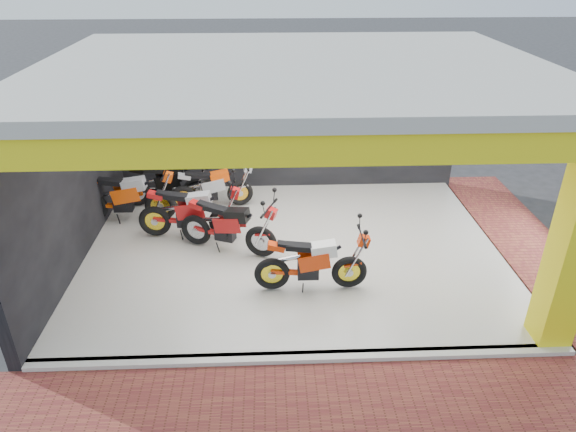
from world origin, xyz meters
The scene contains 17 objects.
ground centered at (0.00, 0.00, 0.00)m, with size 80.00×80.00×0.00m, color #2D2D30.
showroom_floor centered at (0.00, 2.00, 0.05)m, with size 8.00×6.00×0.10m, color white.
showroom_ceiling centered at (0.00, 2.00, 3.60)m, with size 8.40×6.40×0.20m, color beige.
back_wall centered at (0.00, 5.10, 1.75)m, with size 8.20×0.20×3.50m, color black.
left_wall centered at (-4.10, 2.00, 1.75)m, with size 0.20×6.20×3.50m, color black.
corner_column centered at (3.75, -0.75, 1.75)m, with size 0.50×0.50×3.50m, color #FFEE15.
header_beam_front centered at (0.00, -1.00, 3.30)m, with size 8.40×0.30×0.40m, color #FFEE15.
header_beam_right centered at (4.00, 2.00, 3.30)m, with size 0.30×6.40×0.40m, color #FFEE15.
floor_kerb centered at (0.00, -1.02, 0.05)m, with size 8.00×0.20×0.10m, color white.
paver_front centered at (0.00, -1.80, 0.01)m, with size 9.00×1.40×0.03m, color brown.
paver_right centered at (4.80, 2.00, 0.01)m, with size 1.40×7.00×0.03m, color brown.
moto_hero centered at (0.89, 0.62, 0.72)m, with size 2.04×0.76×1.25m, color red, non-canonical shape.
moto_row_a centered at (-1.35, 2.46, 0.77)m, with size 2.20×0.81×1.34m, color red, non-canonical shape.
moto_row_b centered at (-0.62, 1.69, 0.75)m, with size 2.12×0.79×1.30m, color #B51313, non-canonical shape.
moto_row_c centered at (-1.11, 3.93, 0.70)m, with size 1.97×0.73×1.20m, color #A2A5AA, non-canonical shape.
moto_row_d centered at (-2.09, 4.06, 0.74)m, with size 2.11×0.78×1.29m, color black, non-canonical shape.
moto_row_e centered at (-2.79, 3.26, 0.78)m, with size 2.24×0.83×1.37m, color #FA4E0A, non-canonical shape.
Camera 1 is at (-0.46, -6.67, 5.36)m, focal length 32.00 mm.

